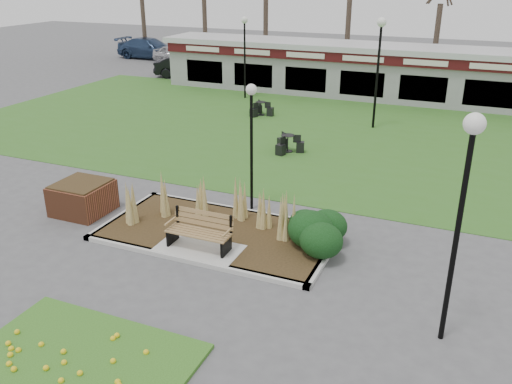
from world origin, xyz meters
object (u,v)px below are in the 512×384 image
at_px(food_pavilion, 368,71).
at_px(car_black, 188,66).
at_px(bistro_set_a, 261,111).
at_px(bistro_set_c, 288,146).
at_px(lamp_post_near_left, 251,120).
at_px(car_silver, 176,55).
at_px(lamp_post_mid_right, 379,49).
at_px(lamp_post_far_left, 245,39).
at_px(lamp_post_near_right, 465,182).
at_px(car_blue, 150,48).
at_px(brick_planter, 83,197).
at_px(park_bench, 200,230).

relative_size(food_pavilion, car_black, 5.65).
xyz_separation_m(bistro_set_a, bistro_set_c, (3.20, -4.92, 0.01)).
xyz_separation_m(lamp_post_near_left, car_silver, (-15.85, 22.21, -2.08)).
distance_m(food_pavilion, bistro_set_c, 11.26).
xyz_separation_m(food_pavilion, lamp_post_mid_right, (1.69, -6.31, 2.07)).
xyz_separation_m(food_pavilion, lamp_post_near_left, (0.16, -16.76, 1.31)).
distance_m(lamp_post_far_left, bistro_set_a, 4.94).
bearing_deg(lamp_post_near_right, car_blue, 131.92).
bearing_deg(bistro_set_c, car_silver, 132.05).
relative_size(bistro_set_c, car_black, 0.29).
bearing_deg(car_black, car_silver, 22.77).
distance_m(lamp_post_near_right, lamp_post_mid_right, 15.36).
bearing_deg(food_pavilion, bistro_set_c, -93.64).
bearing_deg(car_black, bistro_set_a, -147.90).
distance_m(car_black, car_blue, 8.93).
relative_size(lamp_post_near_right, car_silver, 1.12).
bearing_deg(lamp_post_near_left, car_black, 124.68).
bearing_deg(brick_planter, food_pavilion, 76.94).
distance_m(food_pavilion, bistro_set_a, 7.48).
bearing_deg(lamp_post_near_left, bistro_set_a, 111.17).
bearing_deg(bistro_set_a, lamp_post_near_right, -55.83).
bearing_deg(bistro_set_a, brick_planter, -92.19).
height_order(lamp_post_near_left, lamp_post_near_right, lamp_post_near_right).
bearing_deg(bistro_set_a, car_black, 138.24).
distance_m(lamp_post_near_right, lamp_post_far_left, 21.80).
relative_size(lamp_post_mid_right, car_blue, 0.88).
distance_m(food_pavilion, lamp_post_far_left, 7.13).
bearing_deg(park_bench, bistro_set_a, 106.21).
relative_size(lamp_post_far_left, bistro_set_a, 3.53).
distance_m(brick_planter, car_black, 21.69).
xyz_separation_m(lamp_post_near_right, car_blue, (-25.20, 28.06, -2.54)).
bearing_deg(car_blue, bistro_set_a, -130.38).
xyz_separation_m(food_pavilion, car_black, (-12.30, 1.23, -0.76)).
xyz_separation_m(bistro_set_c, car_blue, (-18.37, 18.21, 0.55)).
bearing_deg(lamp_post_mid_right, lamp_post_near_left, -98.37).
height_order(lamp_post_mid_right, bistro_set_c, lamp_post_mid_right).
xyz_separation_m(brick_planter, car_blue, (-14.68, 26.00, 0.33)).
distance_m(park_bench, car_silver, 29.66).
bearing_deg(car_blue, brick_planter, -149.70).
height_order(park_bench, lamp_post_far_left, lamp_post_far_left).
bearing_deg(car_silver, car_blue, 81.69).
height_order(park_bench, brick_planter, park_bench).
xyz_separation_m(food_pavilion, lamp_post_near_right, (6.11, -21.03, 1.87)).
bearing_deg(car_silver, lamp_post_mid_right, -107.20).
height_order(lamp_post_mid_right, lamp_post_far_left, lamp_post_mid_right).
bearing_deg(bistro_set_c, park_bench, -85.24).
height_order(bistro_set_a, car_blue, car_blue).
bearing_deg(park_bench, lamp_post_far_left, 110.43).
relative_size(food_pavilion, bistro_set_c, 19.53).
xyz_separation_m(lamp_post_near_right, lamp_post_far_left, (-12.32, 17.98, -0.13)).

